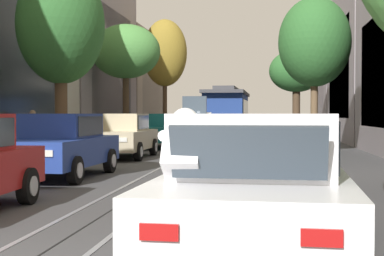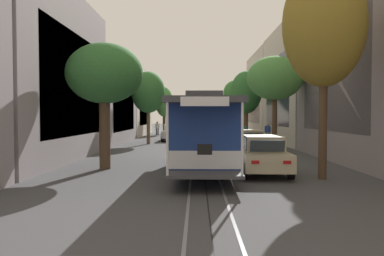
# 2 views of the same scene
# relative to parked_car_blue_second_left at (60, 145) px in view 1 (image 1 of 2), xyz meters

# --- Properties ---
(ground_plane) EXTENTS (160.00, 160.00, 0.00)m
(ground_plane) POSITION_rel_parked_car_blue_second_left_xyz_m (2.55, 11.10, -0.80)
(ground_plane) COLOR #424244
(trolley_track_rails) EXTENTS (1.14, 59.46, 0.01)m
(trolley_track_rails) POSITION_rel_parked_car_blue_second_left_xyz_m (2.55, 14.24, -0.79)
(trolley_track_rails) COLOR gray
(trolley_track_rails) RESTS_ON ground
(building_facade_left) EXTENTS (5.55, 51.16, 10.51)m
(building_facade_left) POSITION_rel_parked_car_blue_second_left_xyz_m (-6.61, 11.94, 4.09)
(building_facade_left) COLOR beige
(building_facade_left) RESTS_ON ground
(parked_car_blue_second_left) EXTENTS (2.08, 4.39, 1.58)m
(parked_car_blue_second_left) POSITION_rel_parked_car_blue_second_left_xyz_m (0.00, 0.00, 0.00)
(parked_car_blue_second_left) COLOR #233D93
(parked_car_blue_second_left) RESTS_ON ground
(parked_car_beige_mid_left) EXTENTS (2.01, 4.36, 1.58)m
(parked_car_beige_mid_left) POSITION_rel_parked_car_blue_second_left_xyz_m (-0.03, 6.45, 0.00)
(parked_car_beige_mid_left) COLOR #C1B28E
(parked_car_beige_mid_left) RESTS_ON ground
(parked_car_teal_fourth_left) EXTENTS (2.06, 4.38, 1.58)m
(parked_car_teal_fourth_left) POSITION_rel_parked_car_blue_second_left_xyz_m (-0.00, 12.63, 0.00)
(parked_car_teal_fourth_left) COLOR #196B70
(parked_car_teal_fourth_left) RESTS_ON ground
(parked_car_beige_fifth_left) EXTENTS (2.01, 4.36, 1.58)m
(parked_car_beige_fifth_left) POSITION_rel_parked_car_blue_second_left_xyz_m (-0.05, 19.02, 0.00)
(parked_car_beige_fifth_left) COLOR #C1B28E
(parked_car_beige_fifth_left) RESTS_ON ground
(parked_car_beige_sixth_left) EXTENTS (2.09, 4.40, 1.58)m
(parked_car_beige_sixth_left) POSITION_rel_parked_car_blue_second_left_xyz_m (0.15, 24.83, 0.00)
(parked_car_beige_sixth_left) COLOR #C1B28E
(parked_car_beige_sixth_left) RESTS_ON ground
(parked_car_white_near_right) EXTENTS (2.14, 4.42, 1.58)m
(parked_car_white_near_right) POSITION_rel_parked_car_blue_second_left_xyz_m (4.96, -7.82, 0.00)
(parked_car_white_near_right) COLOR silver
(parked_car_white_near_right) RESTS_ON ground
(parked_car_maroon_second_right) EXTENTS (2.09, 4.40, 1.58)m
(parked_car_maroon_second_right) POSITION_rel_parked_car_blue_second_left_xyz_m (4.99, -1.08, 0.00)
(parked_car_maroon_second_right) COLOR maroon
(parked_car_maroon_second_right) RESTS_ON ground
(parked_car_white_mid_right) EXTENTS (2.04, 4.38, 1.58)m
(parked_car_white_mid_right) POSITION_rel_parked_car_blue_second_left_xyz_m (5.17, 5.15, 0.00)
(parked_car_white_mid_right) COLOR silver
(parked_car_white_mid_right) RESTS_ON ground
(street_tree_kerb_left_second) EXTENTS (2.94, 3.16, 6.62)m
(street_tree_kerb_left_second) POSITION_rel_parked_car_blue_second_left_xyz_m (-1.83, 5.14, 3.75)
(street_tree_kerb_left_second) COLOR brown
(street_tree_kerb_left_second) RESTS_ON ground
(street_tree_kerb_left_mid) EXTENTS (3.63, 3.03, 6.26)m
(street_tree_kerb_left_mid) POSITION_rel_parked_car_blue_second_left_xyz_m (-2.22, 16.02, 4.00)
(street_tree_kerb_left_mid) COLOR #4C3826
(street_tree_kerb_left_mid) RESTS_ON ground
(street_tree_kerb_left_fourth) EXTENTS (3.08, 2.62, 8.11)m
(street_tree_kerb_left_fourth) POSITION_rel_parked_car_blue_second_left_xyz_m (-1.89, 26.07, 4.95)
(street_tree_kerb_left_fourth) COLOR #4C3826
(street_tree_kerb_left_fourth) RESTS_ON ground
(street_tree_kerb_right_second) EXTENTS (2.80, 3.08, 6.10)m
(street_tree_kerb_right_second) POSITION_rel_parked_car_blue_second_left_xyz_m (6.92, 9.23, 3.54)
(street_tree_kerb_right_second) COLOR brown
(street_tree_kerb_right_second) RESTS_ON ground
(street_tree_kerb_right_mid) EXTENTS (3.44, 2.81, 5.63)m
(street_tree_kerb_right_mid) POSITION_rel_parked_car_blue_second_left_xyz_m (6.97, 23.54, 3.41)
(street_tree_kerb_right_mid) COLOR #4C3826
(street_tree_kerb_right_mid) RESTS_ON ground
(cable_car_trolley) EXTENTS (2.68, 9.15, 3.28)m
(cable_car_trolley) POSITION_rel_parked_car_blue_second_left_xyz_m (2.55, 24.23, 0.86)
(cable_car_trolley) COLOR navy
(cable_car_trolley) RESTS_ON ground
(motorcycle_with_rider) EXTENTS (0.51, 1.87, 1.76)m
(motorcycle_with_rider) POSITION_rel_parked_car_blue_second_left_xyz_m (4.33, -8.60, 0.12)
(motorcycle_with_rider) COLOR black
(motorcycle_with_rider) RESTS_ON ground
(pedestrian_on_left_pavement) EXTENTS (0.55, 0.42, 1.72)m
(pedestrian_on_left_pavement) POSITION_rel_parked_car_blue_second_left_xyz_m (-3.55, 6.88, 0.17)
(pedestrian_on_left_pavement) COLOR slate
(pedestrian_on_left_pavement) RESTS_ON ground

